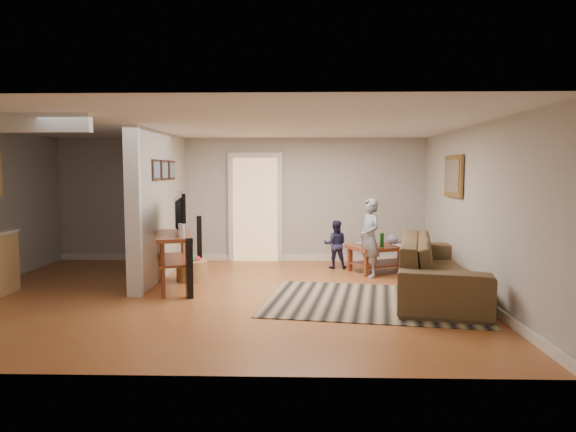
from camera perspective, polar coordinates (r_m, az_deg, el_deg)
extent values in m
plane|color=brown|center=(7.75, -7.81, -8.71)|extent=(7.50, 7.50, 0.00)
cube|color=#A3A19C|center=(10.52, -5.24, 1.81)|extent=(7.50, 0.04, 2.50)
cube|color=#A3A19C|center=(7.86, 20.14, 0.46)|extent=(0.04, 6.00, 2.50)
cube|color=white|center=(7.56, -8.03, 10.03)|extent=(7.50, 6.00, 0.04)
cube|color=#A3A19C|center=(9.23, -13.80, 1.25)|extent=(0.15, 3.10, 2.50)
cube|color=white|center=(7.75, -16.83, 0.49)|extent=(0.22, 0.10, 2.50)
cube|color=white|center=(10.62, -5.20, -4.62)|extent=(7.50, 0.04, 0.12)
cube|color=white|center=(8.03, 19.68, -8.04)|extent=(0.04, 6.00, 0.12)
cube|color=#D8B272|center=(10.44, -3.63, 0.70)|extent=(0.90, 0.06, 2.10)
cube|color=black|center=(8.56, -14.49, 4.97)|extent=(0.03, 0.40, 0.34)
cube|color=black|center=(9.04, -13.61, 4.98)|extent=(0.03, 0.40, 0.34)
cube|color=black|center=(9.53, -12.83, 4.99)|extent=(0.03, 0.40, 0.34)
cube|color=olive|center=(8.78, 17.92, 4.23)|extent=(0.04, 0.90, 0.68)
cube|color=black|center=(7.39, 9.40, -9.35)|extent=(3.26, 2.60, 0.01)
imported|color=#494024|center=(7.98, 16.63, -8.47)|extent=(1.78, 3.12, 0.86)
cube|color=#602A16|center=(9.52, 10.65, -3.40)|extent=(1.43, 1.17, 0.06)
cube|color=silver|center=(9.52, 10.65, -3.36)|extent=(0.89, 0.72, 0.02)
cube|color=#602A16|center=(9.57, 10.62, -5.17)|extent=(1.29, 1.03, 0.03)
cube|color=#602A16|center=(9.02, 8.73, -5.29)|extent=(0.10, 0.10, 0.46)
cube|color=#602A16|center=(9.63, 14.32, -4.74)|extent=(0.10, 0.10, 0.46)
cube|color=#602A16|center=(9.51, 6.90, -4.74)|extent=(0.10, 0.10, 0.46)
cube|color=#602A16|center=(10.09, 12.33, -4.25)|extent=(0.10, 0.10, 0.46)
imported|color=navy|center=(9.76, 11.52, -3.02)|extent=(0.28, 0.28, 0.22)
cylinder|color=#125217|center=(9.28, 10.40, -2.64)|extent=(0.07, 0.07, 0.25)
imported|color=#998C4C|center=(9.48, 8.20, -3.21)|extent=(0.33, 0.34, 0.03)
imported|color=#66594C|center=(9.40, 11.88, -3.33)|extent=(0.29, 0.35, 0.02)
cube|color=#602A16|center=(8.14, -12.64, -2.14)|extent=(0.88, 1.46, 0.06)
cube|color=#602A16|center=(8.20, -12.59, -4.76)|extent=(0.79, 1.34, 0.03)
cylinder|color=#602A16|center=(7.61, -13.72, -5.79)|extent=(0.06, 0.06, 0.85)
cylinder|color=#602A16|center=(8.78, -13.85, -4.36)|extent=(0.06, 0.06, 0.85)
cylinder|color=#602A16|center=(7.62, -11.12, -5.73)|extent=(0.06, 0.06, 0.85)
cylinder|color=#602A16|center=(8.80, -11.60, -4.31)|extent=(0.06, 0.06, 0.85)
imported|color=black|center=(8.14, -12.48, -1.93)|extent=(0.45, 1.11, 0.64)
cylinder|color=white|center=(7.62, -11.65, -1.60)|extent=(0.11, 0.11, 0.21)
cube|color=black|center=(7.54, -10.89, -5.73)|extent=(0.12, 0.12, 0.88)
cube|color=black|center=(10.11, -9.82, -2.73)|extent=(0.12, 0.12, 0.97)
cylinder|color=#A17045|center=(8.80, -10.62, -5.97)|extent=(0.52, 0.52, 0.34)
sphere|color=red|center=(8.80, -10.14, -4.85)|extent=(0.16, 0.16, 0.16)
sphere|color=gold|center=(8.81, -11.11, -4.71)|extent=(0.16, 0.16, 0.16)
sphere|color=green|center=(8.70, -10.73, -4.67)|extent=(0.16, 0.16, 0.16)
imported|color=gray|center=(9.08, 9.00, -6.69)|extent=(0.49, 0.58, 1.36)
imported|color=#1F1F41|center=(9.80, 5.27, -5.79)|extent=(0.45, 0.36, 0.91)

